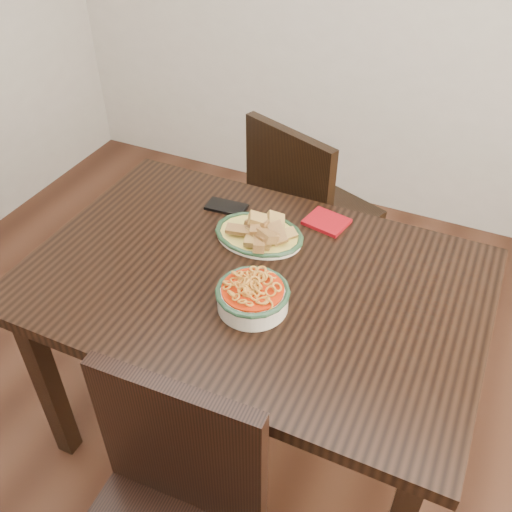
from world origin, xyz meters
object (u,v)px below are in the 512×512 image
at_px(chair_far, 304,209).
at_px(noodle_bowl, 253,295).
at_px(fish_plate, 259,226).
at_px(smartphone, 226,207).
at_px(dining_table, 253,298).

bearing_deg(chair_far, noodle_bowl, 121.73).
xyz_separation_m(fish_plate, smartphone, (-0.17, 0.10, -0.04)).
distance_m(chair_far, smartphone, 0.53).
bearing_deg(chair_far, fish_plate, 115.79).
distance_m(dining_table, chair_far, 0.74).
relative_size(fish_plate, smartphone, 2.07).
bearing_deg(smartphone, dining_table, -54.12).
height_order(fish_plate, smartphone, fish_plate).
distance_m(noodle_bowl, smartphone, 0.48).
xyz_separation_m(noodle_bowl, smartphone, (-0.28, 0.38, -0.04)).
relative_size(noodle_bowl, smartphone, 1.52).
xyz_separation_m(dining_table, noodle_bowl, (0.05, -0.11, 0.13)).
relative_size(chair_far, smartphone, 6.67).
bearing_deg(dining_table, smartphone, 129.72).
bearing_deg(dining_table, fish_plate, 109.18).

